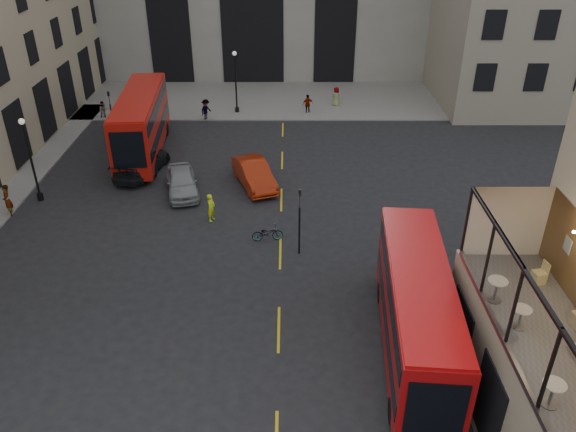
{
  "coord_description": "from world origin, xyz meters",
  "views": [
    {
      "loc": [
        -1.61,
        -12.83,
        16.54
      ],
      "look_at": [
        -1.59,
        10.75,
        3.0
      ],
      "focal_mm": 35.0,
      "sensor_mm": 36.0,
      "label": 1
    }
  ],
  "objects_px": {
    "bicycle": "(267,233)",
    "pedestrian_b": "(206,110)",
    "pedestrian_d": "(336,97)",
    "pedestrian_a": "(104,110)",
    "bus_near": "(416,309)",
    "car_a": "(182,182)",
    "cafe_table_near": "(553,391)",
    "bus_far": "(141,121)",
    "car_c": "(141,163)",
    "cyclist": "(211,207)",
    "pedestrian_c": "(308,104)",
    "street_lamp_b": "(236,86)",
    "pedestrian_e": "(7,200)",
    "cafe_chair_d": "(539,276)",
    "traffic_light_far": "(111,109)",
    "street_lamp_a": "(32,165)",
    "traffic_light_near": "(300,214)",
    "cafe_table_mid": "(521,315)",
    "car_b": "(254,174)",
    "cafe_table_far": "(497,287)"
  },
  "relations": [
    {
      "from": "bicycle",
      "to": "pedestrian_b",
      "type": "xyz_separation_m",
      "value": [
        -5.71,
        18.85,
        0.46
      ]
    },
    {
      "from": "pedestrian_d",
      "to": "pedestrian_a",
      "type": "bearing_deg",
      "value": 44.72
    },
    {
      "from": "bus_near",
      "to": "car_a",
      "type": "distance_m",
      "value": 18.66
    },
    {
      "from": "pedestrian_d",
      "to": "cafe_table_near",
      "type": "height_order",
      "value": "cafe_table_near"
    },
    {
      "from": "pedestrian_a",
      "to": "pedestrian_b",
      "type": "relative_size",
      "value": 0.84
    },
    {
      "from": "pedestrian_a",
      "to": "pedestrian_b",
      "type": "height_order",
      "value": "pedestrian_b"
    },
    {
      "from": "bus_far",
      "to": "car_c",
      "type": "xyz_separation_m",
      "value": [
        0.55,
        -3.37,
        -1.71
      ]
    },
    {
      "from": "cyclist",
      "to": "pedestrian_c",
      "type": "height_order",
      "value": "pedestrian_c"
    },
    {
      "from": "pedestrian_b",
      "to": "cafe_table_near",
      "type": "xyz_separation_m",
      "value": [
        13.85,
        -34.41,
        4.21
      ]
    },
    {
      "from": "street_lamp_b",
      "to": "bicycle",
      "type": "xyz_separation_m",
      "value": [
        3.28,
        -20.68,
        -1.95
      ]
    },
    {
      "from": "pedestrian_e",
      "to": "cafe_chair_d",
      "type": "bearing_deg",
      "value": 41.56
    },
    {
      "from": "traffic_light_far",
      "to": "pedestrian_b",
      "type": "xyz_separation_m",
      "value": [
        6.58,
        4.17,
        -1.52
      ]
    },
    {
      "from": "street_lamp_a",
      "to": "traffic_light_far",
      "type": "bearing_deg",
      "value": 78.69
    },
    {
      "from": "traffic_light_near",
      "to": "pedestrian_a",
      "type": "distance_m",
      "value": 26.17
    },
    {
      "from": "pedestrian_d",
      "to": "cyclist",
      "type": "bearing_deg",
      "value": 102.21
    },
    {
      "from": "car_a",
      "to": "cafe_table_mid",
      "type": "distance_m",
      "value": 23.3
    },
    {
      "from": "pedestrian_e",
      "to": "cafe_table_near",
      "type": "distance_m",
      "value": 30.11
    },
    {
      "from": "pedestrian_d",
      "to": "car_c",
      "type": "bearing_deg",
      "value": 79.9
    },
    {
      "from": "car_c",
      "to": "street_lamp_a",
      "type": "bearing_deg",
      "value": 48.18
    },
    {
      "from": "car_b",
      "to": "cafe_chair_d",
      "type": "xyz_separation_m",
      "value": [
        11.04,
        -16.78,
        4.03
      ]
    },
    {
      "from": "car_c",
      "to": "pedestrian_a",
      "type": "bearing_deg",
      "value": -49.16
    },
    {
      "from": "bus_far",
      "to": "pedestrian_c",
      "type": "distance_m",
      "value": 15.03
    },
    {
      "from": "pedestrian_c",
      "to": "cyclist",
      "type": "bearing_deg",
      "value": 52.25
    },
    {
      "from": "bicycle",
      "to": "cafe_table_near",
      "type": "bearing_deg",
      "value": -159.9
    },
    {
      "from": "bus_far",
      "to": "pedestrian_d",
      "type": "relative_size",
      "value": 6.4
    },
    {
      "from": "pedestrian_c",
      "to": "cafe_table_far",
      "type": "distance_m",
      "value": 32.35
    },
    {
      "from": "bus_near",
      "to": "pedestrian_e",
      "type": "distance_m",
      "value": 24.48
    },
    {
      "from": "car_a",
      "to": "pedestrian_e",
      "type": "height_order",
      "value": "pedestrian_e"
    },
    {
      "from": "pedestrian_b",
      "to": "cafe_table_mid",
      "type": "distance_m",
      "value": 34.6
    },
    {
      "from": "bus_near",
      "to": "cafe_table_far",
      "type": "relative_size",
      "value": 12.58
    },
    {
      "from": "traffic_light_near",
      "to": "street_lamp_a",
      "type": "bearing_deg",
      "value": 159.44
    },
    {
      "from": "pedestrian_d",
      "to": "bus_far",
      "type": "bearing_deg",
      "value": 71.02
    },
    {
      "from": "bus_near",
      "to": "cafe_table_far",
      "type": "xyz_separation_m",
      "value": [
        1.89,
        -2.36,
        2.85
      ]
    },
    {
      "from": "street_lamp_a",
      "to": "cafe_table_far",
      "type": "relative_size",
      "value": 6.45
    },
    {
      "from": "cafe_table_near",
      "to": "traffic_light_near",
      "type": "bearing_deg",
      "value": 114.29
    },
    {
      "from": "car_a",
      "to": "traffic_light_far",
      "type": "bearing_deg",
      "value": 112.69
    },
    {
      "from": "pedestrian_b",
      "to": "cafe_table_far",
      "type": "distance_m",
      "value": 33.24
    },
    {
      "from": "traffic_light_far",
      "to": "pedestrian_d",
      "type": "height_order",
      "value": "traffic_light_far"
    },
    {
      "from": "street_lamp_a",
      "to": "street_lamp_b",
      "type": "height_order",
      "value": "same"
    },
    {
      "from": "pedestrian_d",
      "to": "cafe_chair_d",
      "type": "height_order",
      "value": "cafe_chair_d"
    },
    {
      "from": "street_lamp_a",
      "to": "pedestrian_c",
      "type": "height_order",
      "value": "street_lamp_a"
    },
    {
      "from": "traffic_light_far",
      "to": "car_c",
      "type": "relative_size",
      "value": 0.7
    },
    {
      "from": "bus_far",
      "to": "car_a",
      "type": "relative_size",
      "value": 2.45
    },
    {
      "from": "cafe_table_near",
      "to": "pedestrian_a",
      "type": "bearing_deg",
      "value": 122.94
    },
    {
      "from": "street_lamp_b",
      "to": "cafe_table_far",
      "type": "relative_size",
      "value": 6.45
    },
    {
      "from": "car_b",
      "to": "traffic_light_near",
      "type": "bearing_deg",
      "value": -91.1
    },
    {
      "from": "pedestrian_e",
      "to": "pedestrian_d",
      "type": "bearing_deg",
      "value": 111.87
    },
    {
      "from": "cafe_chair_d",
      "to": "car_a",
      "type": "bearing_deg",
      "value": 134.71
    },
    {
      "from": "traffic_light_near",
      "to": "pedestrian_a",
      "type": "relative_size",
      "value": 2.48
    },
    {
      "from": "pedestrian_a",
      "to": "pedestrian_d",
      "type": "height_order",
      "value": "pedestrian_d"
    }
  ]
}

